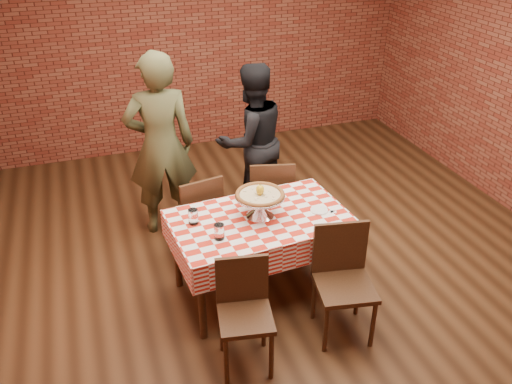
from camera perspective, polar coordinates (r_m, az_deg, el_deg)
The scene contains 19 objects.
ground at distance 5.09m, azimuth 2.86°, elevation -7.76°, with size 6.00×6.00×0.00m, color black.
back_wall at distance 7.12m, azimuth -6.05°, elevation 16.07°, with size 5.50×5.50×0.00m, color maroon.
table at distance 4.57m, azimuth 0.41°, elevation -6.83°, with size 1.42×0.85×0.75m, color #3C2513.
tablecloth at distance 4.42m, azimuth 0.42°, elevation -4.10°, with size 1.46×0.89×0.25m, color red, non-canonical shape.
pizza_stand at distance 4.34m, azimuth 0.43°, elevation -1.45°, with size 0.42×0.42×0.18m, color silver, non-canonical shape.
pizza at distance 4.29m, azimuth 0.43°, elevation -0.32°, with size 0.40×0.40×0.03m, color beige.
lemon at distance 4.26m, azimuth 0.44°, elevation 0.24°, with size 0.07×0.07×0.08m, color gold.
water_glass_left at distance 4.07m, azimuth -3.96°, elevation -4.27°, with size 0.08×0.08×0.12m, color white.
water_glass_right at distance 4.28m, azimuth -6.74°, elevation -2.64°, with size 0.08×0.08×0.12m, color white.
side_plate at distance 4.47m, azimuth 6.78°, elevation -1.95°, with size 0.15×0.15×0.01m, color white.
sweetener_packet_a at distance 4.47m, azimuth 8.10°, elevation -2.07°, with size 0.05×0.04×0.01m, color white.
sweetener_packet_b at distance 4.47m, azimuth 8.29°, elevation -2.12°, with size 0.05×0.04×0.01m, color white.
condiment_caddy at distance 4.57m, azimuth -0.34°, elevation 0.06°, with size 0.11×0.09×0.15m, color silver.
chair_near_left at distance 3.88m, azimuth -1.13°, elevation -13.54°, with size 0.38×0.38×0.86m, color #3C2513, non-canonical shape.
chair_near_right at distance 4.17m, azimuth 9.50°, elevation -9.97°, with size 0.43×0.43×0.91m, color #3C2513, non-canonical shape.
chair_far_left at distance 5.01m, azimuth -6.49°, elevation -2.45°, with size 0.41×0.41×0.89m, color #3C2513, non-canonical shape.
chair_far_right at distance 5.26m, azimuth 1.50°, elevation -0.56°, with size 0.42×0.42×0.90m, color #3C2513, non-canonical shape.
diner_olive at distance 5.26m, azimuth -10.18°, elevation 4.89°, with size 0.68×0.45×1.87m, color #454628.
diner_black at distance 5.58m, azimuth -0.49°, elevation 5.54°, with size 0.79×0.62×1.64m, color black.
Camera 1 is at (-1.55, -3.75, 3.08)m, focal length 37.36 mm.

